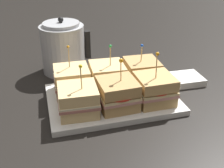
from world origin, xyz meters
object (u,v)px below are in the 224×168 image
Objects in this scene: sandwich_back_left at (72,81)px; kettle_steel at (63,48)px; sandwich_front_left at (78,100)px; sandwich_back_center at (107,77)px; serving_platter at (112,99)px; napkin_stack at (187,79)px; sandwich_front_center at (118,94)px; sandwich_front_right at (154,89)px; sandwich_back_right at (142,72)px.

sandwich_back_left is 0.22m from kettle_steel.
sandwich_front_left is at bearing -89.86° from kettle_steel.
sandwich_back_left is 0.11m from sandwich_back_center.
napkin_stack reaches higher than serving_platter.
sandwich_front_center is 0.32m from napkin_stack.
sandwich_front_right reaches higher than sandwich_front_left.
sandwich_front_center is 0.12m from sandwich_back_center.
sandwich_front_center is at bearing -157.88° from napkin_stack.
napkin_stack is at bearing 33.62° from sandwich_front_right.
sandwich_back_left reaches higher than sandwich_back_right.
sandwich_back_right is at bearing -0.19° from sandwich_back_left.
serving_platter is at bearing -27.29° from sandwich_back_left.
sandwich_back_right is at bearing -0.04° from sandwich_back_center.
sandwich_back_left is at bearing 152.40° from sandwich_front_right.
napkin_stack is (0.30, 0.00, -0.05)m from sandwich_back_center.
sandwich_front_right is at bearing -27.90° from serving_platter.
sandwich_front_left is 1.47× the size of napkin_stack.
sandwich_back_left is 1.02× the size of sandwich_back_center.
kettle_steel is at bearing 117.95° from sandwich_back_center.
sandwich_front_right is 0.78× the size of kettle_steel.
sandwich_front_left is at bearing -133.32° from sandwich_back_center.
kettle_steel is at bearing 90.14° from sandwich_front_left.
sandwich_back_right is (0.12, 0.12, -0.00)m from sandwich_front_center.
sandwich_back_right is (0.00, 0.12, -0.00)m from sandwich_front_right.
serving_platter is at bearing 152.10° from sandwich_front_right.
sandwich_back_center is at bearing 91.68° from sandwich_front_center.
sandwich_front_right is at bearing -92.01° from sandwich_back_right.
sandwich_front_right is at bearing -27.60° from sandwich_back_left.
sandwich_back_right is at bearing 26.18° from serving_platter.
sandwich_front_right is 0.12m from sandwich_back_right.
kettle_steel reaches higher than sandwich_front_left.
sandwich_back_left reaches higher than sandwich_front_left.
sandwich_front_left reaches higher than serving_platter.
sandwich_back_left is (-0.00, 0.12, 0.00)m from sandwich_front_left.
serving_platter is at bearing -153.82° from sandwich_back_right.
sandwich_back_left reaches higher than sandwich_back_center.
sandwich_back_right is 0.32m from kettle_steel.
sandwich_front_center is at bearing -134.74° from sandwich_back_right.
napkin_stack is (0.30, 0.12, -0.05)m from sandwich_front_center.
sandwich_back_center is (-0.00, 0.12, -0.00)m from sandwich_front_center.
sandwich_front_left is 0.12m from sandwich_back_left.
sandwich_back_center is at bearing 92.36° from serving_platter.
kettle_steel is 0.47m from napkin_stack.
kettle_steel is (-0.23, 0.34, 0.03)m from sandwich_front_right.
sandwich_back_center is 1.50× the size of napkin_stack.
sandwich_front_center is at bearing 179.85° from sandwich_front_right.
sandwich_front_center is at bearing -45.92° from sandwich_back_left.
sandwich_back_center is 0.30m from napkin_stack.
sandwich_back_left is 1.09× the size of sandwich_back_right.
sandwich_front_left is 0.12m from sandwich_front_center.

